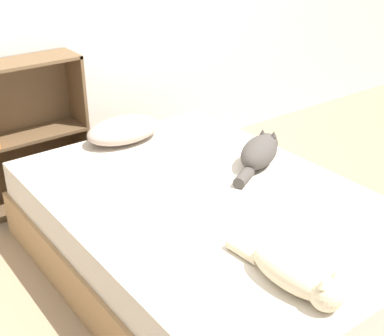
% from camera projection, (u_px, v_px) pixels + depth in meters
% --- Properties ---
extents(ground_plane, '(8.00, 8.00, 0.00)m').
position_uv_depth(ground_plane, '(209.00, 273.00, 2.88)').
color(ground_plane, '#997F60').
extents(bed, '(1.44, 2.08, 0.47)m').
position_uv_depth(bed, '(210.00, 237.00, 2.77)').
color(bed, '#99754C').
rests_on(bed, ground_plane).
extents(pillow, '(0.47, 0.29, 0.15)m').
position_uv_depth(pillow, '(124.00, 130.00, 3.25)').
color(pillow, '#B29E8E').
rests_on(pillow, bed).
extents(cat_light, '(0.17, 0.56, 0.15)m').
position_uv_depth(cat_light, '(297.00, 276.00, 2.01)').
color(cat_light, beige).
rests_on(cat_light, bed).
extents(cat_dark, '(0.49, 0.33, 0.16)m').
position_uv_depth(cat_dark, '(260.00, 152.00, 2.96)').
color(cat_dark, '#47423D').
rests_on(cat_dark, bed).
extents(bookshelf, '(0.74, 0.26, 0.95)m').
position_uv_depth(bookshelf, '(21.00, 133.00, 3.36)').
color(bookshelf, brown).
rests_on(bookshelf, ground_plane).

